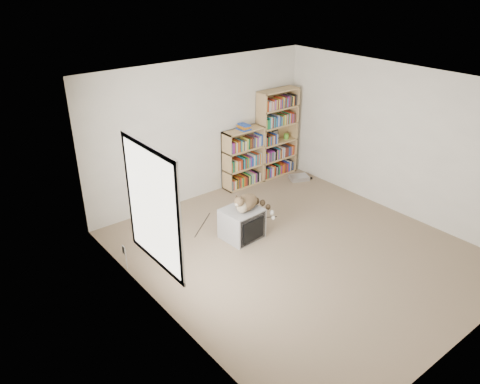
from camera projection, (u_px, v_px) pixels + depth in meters
floor at (298, 251)px, 7.05m from camera, size 4.50×5.00×0.01m
wall_back at (201, 131)px, 8.26m from camera, size 4.50×0.02×2.50m
wall_front at (479, 253)px, 4.75m from camera, size 4.50×0.02×2.50m
wall_left at (161, 226)px, 5.24m from camera, size 0.02×5.00×2.50m
wall_right at (398, 141)px, 7.77m from camera, size 0.02×5.00×2.50m
ceiling at (309, 86)px, 5.96m from camera, size 4.50×5.00×0.02m
window at (152, 207)px, 5.32m from camera, size 0.02×1.22×1.52m
crt_tv at (242, 224)px, 7.30m from camera, size 0.61×0.56×0.50m
cat at (250, 204)px, 7.18m from camera, size 0.72×0.46×0.53m
bookcase_tall at (276, 135)px, 9.29m from camera, size 0.88×0.30×1.75m
bookcase_short at (243, 160)px, 8.95m from camera, size 0.83×0.30×1.14m
book_stack at (244, 127)px, 8.63m from camera, size 0.19×0.24×0.10m
green_mug at (286, 136)px, 9.45m from camera, size 0.10×0.10×0.11m
framed_print at (275, 135)px, 9.39m from camera, size 0.14×0.05×0.19m
dvd_player at (299, 178)px, 9.38m from camera, size 0.44×0.38×0.08m
wall_outlet at (124, 250)px, 6.49m from camera, size 0.01×0.08×0.13m
floor_cables at (228, 218)px, 7.94m from camera, size 1.20×0.70×0.01m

